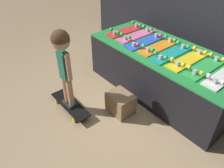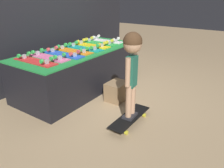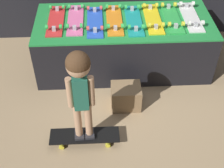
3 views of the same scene
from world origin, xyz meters
name	(u,v)px [view 3 (image 3 of 3)]	position (x,y,z in m)	size (l,w,h in m)	color
ground_plane	(126,93)	(0.00, 0.00, 0.00)	(16.00, 16.00, 0.00)	tan
display_rack	(123,43)	(0.00, 0.57, 0.33)	(2.13, 0.94, 0.66)	black
skateboard_red_on_rack	(56,20)	(-0.81, 0.59, 0.68)	(0.19, 0.70, 0.09)	red
skateboard_pink_on_rack	(75,19)	(-0.58, 0.59, 0.68)	(0.19, 0.70, 0.09)	pink
skateboard_blue_on_rack	(95,21)	(-0.35, 0.54, 0.68)	(0.19, 0.70, 0.09)	blue
skateboard_orange_on_rack	(114,19)	(-0.12, 0.57, 0.68)	(0.19, 0.70, 0.09)	orange
skateboard_teal_on_rack	(134,20)	(0.12, 0.54, 0.68)	(0.19, 0.70, 0.09)	teal
skateboard_yellow_on_rack	(153,18)	(0.35, 0.57, 0.68)	(0.19, 0.70, 0.09)	yellow
skateboard_green_on_rack	(172,17)	(0.58, 0.58, 0.68)	(0.19, 0.70, 0.09)	green
skateboard_white_on_rack	(191,16)	(0.81, 0.59, 0.68)	(0.19, 0.70, 0.09)	white
skateboard_on_floor	(85,136)	(-0.49, -0.69, 0.07)	(0.71, 0.20, 0.09)	black
child	(80,82)	(-0.49, -0.69, 0.82)	(0.25, 0.21, 1.04)	#2D2D33
storage_box	(126,96)	(-0.03, -0.20, 0.14)	(0.33, 0.26, 0.28)	#8E704C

